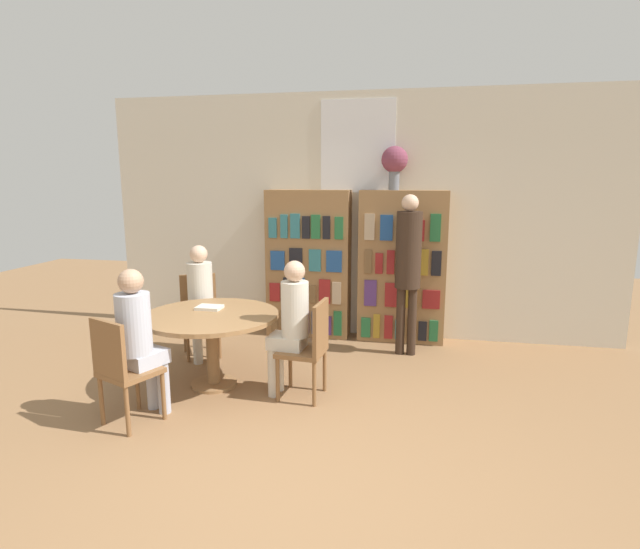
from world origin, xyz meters
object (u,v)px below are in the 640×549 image
bookshelf_left (309,264)px  flower_vase (395,162)px  reading_table (212,325)px  seated_reader_back (139,334)px  chair_far_side (310,344)px  librarian_standing (408,259)px  seated_reader_right (290,320)px  chair_left_side (200,310)px  chair_near_camera (122,366)px  seated_reader_left (201,295)px  bookshelf_right (402,267)px

bookshelf_left → flower_vase: flower_vase is taller
bookshelf_left → reading_table: (-0.55, -1.75, -0.31)m
seated_reader_back → chair_far_side: bearing=49.8°
flower_vase → librarian_standing: flower_vase is taller
seated_reader_back → librarian_standing: (2.10, 1.99, 0.37)m
chair_far_side → reading_table: bearing=90.0°
reading_table → seated_reader_right: 0.80m
bookshelf_left → flower_vase: bearing=0.3°
chair_far_side → flower_vase: bearing=-13.7°
flower_vase → chair_far_side: size_ratio=0.56×
bookshelf_left → chair_left_side: 1.46m
seated_reader_right → seated_reader_back: (-1.10, -0.67, 0.02)m
chair_near_camera → seated_reader_back: size_ratio=0.71×
seated_reader_right → chair_near_camera: bearing=130.3°
chair_near_camera → chair_far_side: (1.35, 0.82, 0.00)m
chair_left_side → chair_far_side: same height
seated_reader_right → librarian_standing: size_ratio=0.70×
seated_reader_right → seated_reader_left: bearing=62.9°
bookshelf_left → seated_reader_back: 2.64m
flower_vase → reading_table: 2.83m
bookshelf_right → chair_near_camera: bearing=-128.2°
reading_table → seated_reader_left: bearing=121.2°
bookshelf_right → seated_reader_back: bearing=-129.1°
seated_reader_left → librarian_standing: (2.20, 0.57, 0.37)m
bookshelf_right → seated_reader_right: bookshelf_right is taller
seated_reader_left → reading_table: bearing=90.0°
seated_reader_left → chair_left_side: bearing=-90.0°
chair_near_camera → chair_left_side: bearing=117.0°
bookshelf_left → seated_reader_left: 1.46m
bookshelf_left → librarian_standing: bookshelf_left is taller
flower_vase → librarian_standing: 1.20m
seated_reader_right → librarian_standing: bearing=-32.5°
seated_reader_left → librarian_standing: bearing=163.4°
reading_table → seated_reader_back: size_ratio=1.00×
seated_reader_right → reading_table: bearing=90.0°
flower_vase → chair_left_side: (-2.09, -0.93, -1.66)m
bookshelf_right → seated_reader_back: 3.21m
flower_vase → chair_far_side: flower_vase is taller
seated_reader_right → librarian_standing: librarian_standing is taller
bookshelf_right → chair_left_side: bookshelf_right is taller
chair_far_side → seated_reader_back: seated_reader_back is taller
seated_reader_back → seated_reader_left: bearing=117.0°
seated_reader_right → seated_reader_back: bearing=126.1°
bookshelf_left → flower_vase: (1.03, 0.00, 1.25)m
bookshelf_left → librarian_standing: size_ratio=1.02×
bookshelf_left → seated_reader_right: size_ratio=1.46×
bookshelf_left → chair_far_side: 1.93m
bookshelf_left → seated_reader_back: bookshelf_left is taller
bookshelf_right → reading_table: bookshelf_right is taller
bookshelf_right → seated_reader_back: bookshelf_right is taller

